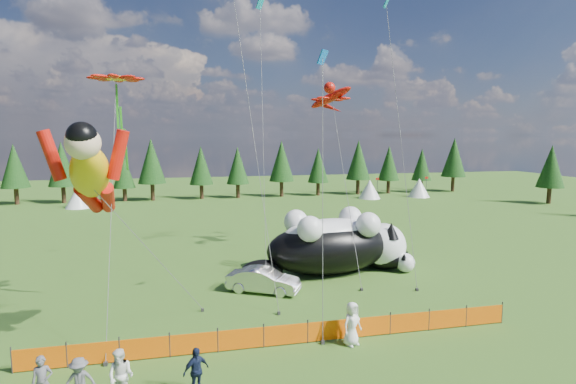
% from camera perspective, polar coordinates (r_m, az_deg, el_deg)
% --- Properties ---
extents(ground, '(160.00, 160.00, 0.00)m').
position_cam_1_polar(ground, '(23.80, -1.86, -15.77)').
color(ground, '#133B0A').
rests_on(ground, ground).
extents(safety_fence, '(22.06, 0.06, 1.10)m').
position_cam_1_polar(safety_fence, '(20.91, -0.27, -17.64)').
color(safety_fence, '#262626').
rests_on(safety_fence, ground).
extents(tree_line, '(90.00, 4.00, 8.00)m').
position_cam_1_polar(tree_line, '(66.87, -9.05, 2.59)').
color(tree_line, black).
rests_on(tree_line, ground).
extents(festival_tents, '(50.00, 3.20, 2.80)m').
position_cam_1_polar(festival_tents, '(63.84, 1.18, 0.12)').
color(festival_tents, white).
rests_on(festival_tents, ground).
extents(cat_large, '(11.83, 5.14, 4.27)m').
position_cam_1_polar(cat_large, '(30.73, 6.21, -6.49)').
color(cat_large, black).
rests_on(cat_large, ground).
extents(cat_small, '(4.04, 3.72, 1.77)m').
position_cam_1_polar(cat_small, '(32.34, 12.08, -8.09)').
color(cat_small, black).
rests_on(cat_small, ground).
extents(car, '(4.56, 3.39, 1.44)m').
position_cam_1_polar(car, '(27.25, -3.14, -11.13)').
color(car, silver).
rests_on(car, ground).
extents(spectator_a, '(0.73, 0.53, 1.87)m').
position_cam_1_polar(spectator_a, '(18.57, -28.74, -20.47)').
color(spectator_a, '#58575C').
rests_on(spectator_a, ground).
extents(spectator_b, '(1.08, 0.87, 1.93)m').
position_cam_1_polar(spectator_b, '(17.85, -20.47, -21.07)').
color(spectator_b, white).
rests_on(spectator_b, ground).
extents(spectator_c, '(1.15, 0.96, 1.74)m').
position_cam_1_polar(spectator_c, '(17.68, -11.60, -21.37)').
color(spectator_c, '#151E3A').
rests_on(spectator_c, ground).
extents(spectator_d, '(1.14, 0.61, 1.75)m').
position_cam_1_polar(spectator_d, '(18.21, -24.96, -21.03)').
color(spectator_d, '#58575C').
rests_on(spectator_d, ground).
extents(spectator_e, '(1.13, 0.96, 1.97)m').
position_cam_1_polar(spectator_e, '(20.94, 8.12, -16.23)').
color(spectator_e, white).
rests_on(spectator_e, ground).
extents(superhero_kite, '(7.35, 6.53, 10.99)m').
position_cam_1_polar(superhero_kite, '(20.26, -23.83, 2.18)').
color(superhero_kite, '#EBAF0C').
rests_on(superhero_kite, ground).
extents(gecko_kite, '(5.63, 12.79, 15.46)m').
position_cam_1_polar(gecko_kite, '(35.92, 5.42, 11.83)').
color(gecko_kite, red).
rests_on(gecko_kite, ground).
extents(flower_kite, '(2.84, 7.18, 13.23)m').
position_cam_1_polar(flower_kite, '(24.42, -21.00, 12.95)').
color(flower_kite, red).
rests_on(flower_kite, ground).
extents(diamond_kite_b, '(1.67, 8.75, 20.52)m').
position_cam_1_polar(diamond_kite_b, '(35.42, 12.59, 20.41)').
color(diamond_kite_b, '#0C8A9A').
rests_on(diamond_kite_b, ground).
extents(diamond_kite_c, '(1.52, 4.21, 14.02)m').
position_cam_1_polar(diamond_kite_c, '(23.05, 4.43, 15.26)').
color(diamond_kite_c, blue).
rests_on(diamond_kite_c, ground).
extents(diamond_kite_d, '(1.56, 8.58, 20.55)m').
position_cam_1_polar(diamond_kite_d, '(35.75, -3.54, 21.58)').
color(diamond_kite_d, '#0C8A9A').
rests_on(diamond_kite_d, ground).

